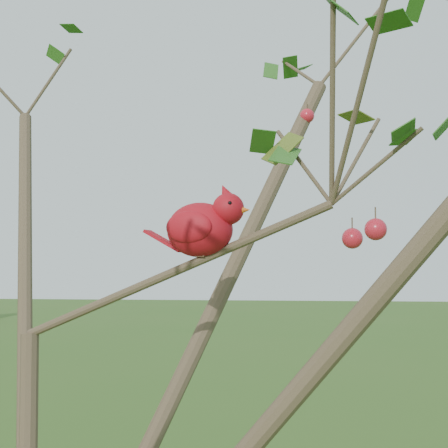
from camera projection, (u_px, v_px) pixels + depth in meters
name	position (u px, v px, depth m)	size (l,w,h in m)	color
crabapple_tree	(42.00, 246.00, 1.13)	(2.35, 2.05, 2.95)	#3E2F21
cardinal	(203.00, 227.00, 1.19)	(0.22, 0.13, 0.15)	red
distant_trees	(265.00, 287.00, 24.47)	(36.07, 10.06, 3.09)	#3E2F21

